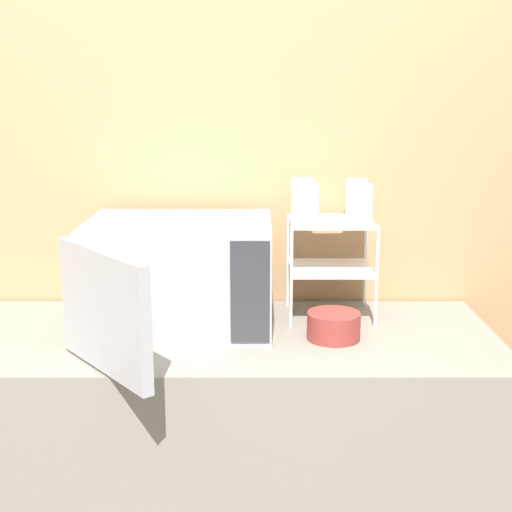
% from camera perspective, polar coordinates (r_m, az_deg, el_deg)
% --- Properties ---
extents(wall_back, '(8.00, 0.06, 2.60)m').
position_cam_1_polar(wall_back, '(2.42, -4.78, 6.02)').
color(wall_back, tan).
rests_on(wall_back, ground_plane).
extents(counter, '(1.82, 0.67, 0.89)m').
position_cam_1_polar(counter, '(2.33, -5.14, -16.59)').
color(counter, gray).
rests_on(counter, ground_plane).
extents(microwave, '(0.57, 0.77, 0.33)m').
position_cam_1_polar(microwave, '(2.16, -6.42, -1.53)').
color(microwave, '#ADADB2').
rests_on(microwave, counter).
extents(dish_rack, '(0.27, 0.24, 0.31)m').
position_cam_1_polar(dish_rack, '(2.25, 5.94, 0.72)').
color(dish_rack, white).
rests_on(dish_rack, counter).
extents(glass_front_left, '(0.07, 0.07, 0.12)m').
position_cam_1_polar(glass_front_left, '(2.15, 4.07, 4.17)').
color(glass_front_left, silver).
rests_on(glass_front_left, dish_rack).
extents(glass_back_right, '(0.07, 0.07, 0.12)m').
position_cam_1_polar(glass_back_right, '(2.30, 8.01, 4.65)').
color(glass_back_right, silver).
rests_on(glass_back_right, dish_rack).
extents(glass_front_right, '(0.07, 0.07, 0.12)m').
position_cam_1_polar(glass_front_right, '(2.17, 8.37, 4.14)').
color(glass_front_right, silver).
rests_on(glass_front_right, dish_rack).
extents(glass_back_left, '(0.07, 0.07, 0.12)m').
position_cam_1_polar(glass_back_left, '(2.29, 3.68, 4.72)').
color(glass_back_left, silver).
rests_on(glass_back_left, dish_rack).
extents(bowl, '(0.16, 0.16, 0.08)m').
position_cam_1_polar(bowl, '(2.09, 6.17, -5.60)').
color(bowl, maroon).
rests_on(bowl, counter).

